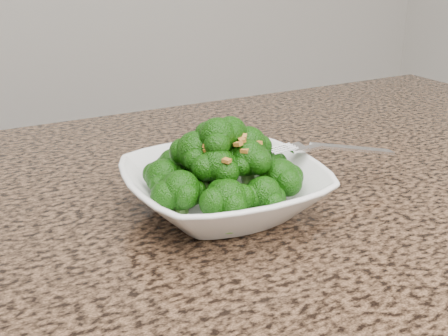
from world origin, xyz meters
TOP-DOWN VIEW (x-y plane):
  - granite_counter at (0.00, 0.30)m, footprint 1.64×1.04m
  - bowl at (0.12, 0.40)m, footprint 0.22×0.22m
  - broccoli_pile at (0.12, 0.40)m, footprint 0.18×0.18m
  - garlic_topping at (0.12, 0.40)m, footprint 0.11×0.11m
  - fork at (0.24, 0.40)m, footprint 0.19×0.05m

SIDE VIEW (x-z plane):
  - granite_counter at x=0.00m, z-range 0.87..0.90m
  - bowl at x=0.12m, z-range 0.90..0.95m
  - fork at x=0.24m, z-range 0.95..0.96m
  - broccoli_pile at x=0.12m, z-range 0.95..1.02m
  - garlic_topping at x=0.12m, z-range 1.02..1.03m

